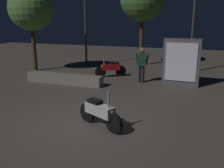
# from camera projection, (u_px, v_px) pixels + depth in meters

# --- Properties ---
(ground_plane) EXTENTS (40.00, 40.00, 0.00)m
(ground_plane) POSITION_uv_depth(u_px,v_px,m) (85.00, 122.00, 7.42)
(ground_plane) COLOR #4C443D
(motorcycle_white_foreground) EXTENTS (1.54, 0.81, 1.11)m
(motorcycle_white_foreground) POSITION_uv_depth(u_px,v_px,m) (100.00, 112.00, 6.97)
(motorcycle_white_foreground) COLOR black
(motorcycle_white_foreground) RESTS_ON ground_plane
(motorcycle_red_parked_left) EXTENTS (1.44, 1.00, 1.11)m
(motorcycle_red_parked_left) POSITION_uv_depth(u_px,v_px,m) (111.00, 68.00, 13.09)
(motorcycle_red_parked_left) COLOR black
(motorcycle_red_parked_left) RESTS_ON ground_plane
(person_rider_beside) EXTENTS (0.66, 0.32, 1.65)m
(person_rider_beside) POSITION_uv_depth(u_px,v_px,m) (142.00, 62.00, 11.79)
(person_rider_beside) COLOR black
(person_rider_beside) RESTS_ON ground_plane
(streetlamp_near) EXTENTS (0.36, 0.36, 4.75)m
(streetlamp_near) POSITION_uv_depth(u_px,v_px,m) (194.00, 17.00, 13.58)
(streetlamp_near) COLOR #38383D
(streetlamp_near) RESTS_ON ground_plane
(streetlamp_far) EXTENTS (0.36, 0.36, 5.00)m
(streetlamp_far) POSITION_uv_depth(u_px,v_px,m) (85.00, 15.00, 15.84)
(streetlamp_far) COLOR #38383D
(streetlamp_far) RESTS_ON ground_plane
(tree_center_bg) EXTENTS (2.47, 2.47, 4.74)m
(tree_center_bg) POSITION_uv_depth(u_px,v_px,m) (31.00, 9.00, 13.91)
(tree_center_bg) COLOR #4C331E
(tree_center_bg) RESTS_ON ground_plane
(kiosk_billboard) EXTENTS (1.61, 0.57, 2.10)m
(kiosk_billboard) POSITION_uv_depth(u_px,v_px,m) (181.00, 62.00, 11.27)
(kiosk_billboard) COLOR #595960
(kiosk_billboard) RESTS_ON ground_plane
(planter_wall_low) EXTENTS (3.77, 0.50, 0.45)m
(planter_wall_low) POSITION_uv_depth(u_px,v_px,m) (64.00, 79.00, 11.77)
(planter_wall_low) COLOR gray
(planter_wall_low) RESTS_ON ground_plane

